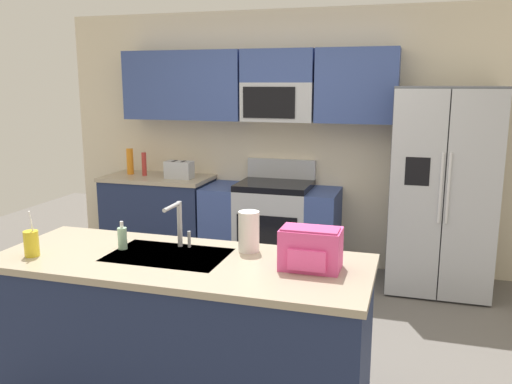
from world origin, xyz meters
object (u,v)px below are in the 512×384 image
(paper_towel_roll, at_px, (249,231))
(backpack, at_px, (311,248))
(soap_dispenser, at_px, (122,238))
(refrigerator, at_px, (442,190))
(drink_cup_yellow, at_px, (31,243))
(pepper_mill, at_px, (144,164))
(bottle_orange, at_px, (130,161))
(toaster, at_px, (179,170))
(sink_faucet, at_px, (178,221))
(range_oven, at_px, (271,226))

(paper_towel_roll, xyz_separation_m, backpack, (0.41, -0.20, -0.00))
(soap_dispenser, bearing_deg, refrigerator, 50.15)
(drink_cup_yellow, height_order, soap_dispenser, drink_cup_yellow)
(pepper_mill, xyz_separation_m, paper_towel_roll, (1.86, -2.17, -0.00))
(bottle_orange, bearing_deg, backpack, -44.51)
(drink_cup_yellow, bearing_deg, toaster, 95.81)
(toaster, xyz_separation_m, bottle_orange, (-0.62, 0.09, 0.05))
(sink_faucet, relative_size, backpack, 0.88)
(pepper_mill, distance_m, bottle_orange, 0.19)
(toaster, height_order, backpack, backpack)
(refrigerator, height_order, toaster, refrigerator)
(refrigerator, xyz_separation_m, pepper_mill, (-3.03, 0.07, 0.10))
(bottle_orange, distance_m, paper_towel_roll, 3.02)
(soap_dispenser, bearing_deg, sink_faucet, 20.27)
(toaster, height_order, pepper_mill, pepper_mill)
(range_oven, distance_m, pepper_mill, 1.52)
(soap_dispenser, xyz_separation_m, paper_towel_roll, (0.74, 0.18, 0.05))
(drink_cup_yellow, bearing_deg, refrigerator, 47.57)
(paper_towel_roll, bearing_deg, drink_cup_yellow, -159.01)
(paper_towel_roll, bearing_deg, pepper_mill, 130.52)
(range_oven, height_order, refrigerator, refrigerator)
(soap_dispenser, xyz_separation_m, backpack, (1.15, -0.02, 0.05))
(bottle_orange, distance_m, sink_faucet, 2.80)
(toaster, relative_size, drink_cup_yellow, 1.04)
(sink_faucet, bearing_deg, backpack, -9.61)
(toaster, bearing_deg, drink_cup_yellow, -84.19)
(backpack, bearing_deg, range_oven, 109.79)
(bottle_orange, height_order, backpack, bottle_orange)
(range_oven, relative_size, sink_faucet, 4.82)
(pepper_mill, distance_m, paper_towel_roll, 2.86)
(bottle_orange, bearing_deg, soap_dispenser, -61.26)
(pepper_mill, bearing_deg, soap_dispenser, -64.53)
(drink_cup_yellow, bearing_deg, range_oven, 74.72)
(toaster, height_order, drink_cup_yellow, drink_cup_yellow)
(bottle_orange, xyz_separation_m, drink_cup_yellow, (0.88, -2.66, -0.06))
(soap_dispenser, relative_size, paper_towel_roll, 0.71)
(range_oven, height_order, paper_towel_roll, paper_towel_roll)
(bottle_orange, distance_m, soap_dispenser, 2.73)
(toaster, bearing_deg, pepper_mill, 173.39)
(refrigerator, xyz_separation_m, backpack, (-0.76, -2.31, 0.09))
(soap_dispenser, relative_size, backpack, 0.53)
(sink_faucet, bearing_deg, toaster, 114.70)
(pepper_mill, height_order, sink_faucet, sink_faucet)
(bottle_orange, height_order, sink_faucet, sink_faucet)
(paper_towel_roll, bearing_deg, toaster, 123.90)
(refrigerator, height_order, bottle_orange, refrigerator)
(refrigerator, xyz_separation_m, bottle_orange, (-3.22, 0.11, 0.11))
(toaster, xyz_separation_m, pepper_mill, (-0.43, 0.05, 0.03))
(drink_cup_yellow, distance_m, soap_dispenser, 0.51)
(soap_dispenser, bearing_deg, backpack, -1.20)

